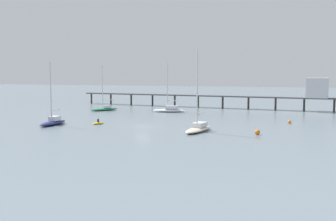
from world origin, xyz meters
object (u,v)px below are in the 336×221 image
(mooring_buoy_near, at_px, (290,122))
(sailboat_cream, at_px, (198,127))
(sailboat_navy, at_px, (53,121))
(sailboat_green, at_px, (104,108))
(dinghy_yellow, at_px, (98,123))
(mooring_buoy_far, at_px, (257,132))
(pier, at_px, (270,91))
(sailboat_white, at_px, (170,109))

(mooring_buoy_near, bearing_deg, sailboat_cream, -132.28)
(mooring_buoy_near, bearing_deg, sailboat_navy, -159.28)
(sailboat_navy, bearing_deg, sailboat_green, 97.75)
(dinghy_yellow, xyz_separation_m, mooring_buoy_far, (28.80, -3.97, 0.18))
(mooring_buoy_near, bearing_deg, mooring_buoy_far, -105.40)
(sailboat_cream, height_order, mooring_buoy_far, sailboat_cream)
(pier, bearing_deg, sailboat_cream, -101.19)
(dinghy_yellow, height_order, mooring_buoy_near, dinghy_yellow)
(mooring_buoy_far, bearing_deg, sailboat_navy, 179.33)
(sailboat_white, bearing_deg, dinghy_yellow, -102.54)
(pier, height_order, mooring_buoy_near, pier)
(sailboat_navy, bearing_deg, dinghy_yellow, 26.55)
(sailboat_cream, distance_m, sailboat_navy, 26.59)
(sailboat_navy, height_order, dinghy_yellow, sailboat_navy)
(sailboat_white, height_order, sailboat_navy, sailboat_white)
(pier, bearing_deg, sailboat_navy, -129.59)
(sailboat_navy, bearing_deg, mooring_buoy_near, 20.72)
(mooring_buoy_far, height_order, mooring_buoy_near, mooring_buoy_far)
(pier, xyz_separation_m, sailboat_cream, (-8.30, -41.96, -3.97))
(dinghy_yellow, distance_m, mooring_buoy_near, 35.10)
(pier, relative_size, mooring_buoy_near, 113.98)
(pier, height_order, sailboat_cream, sailboat_cream)
(sailboat_navy, bearing_deg, pier, 50.41)
(sailboat_navy, relative_size, mooring_buoy_near, 18.18)
(mooring_buoy_far, xyz_separation_m, mooring_buoy_near, (4.31, 15.64, -0.10))
(mooring_buoy_far, bearing_deg, sailboat_green, 144.82)
(mooring_buoy_far, bearing_deg, sailboat_cream, 176.04)
(pier, relative_size, sailboat_green, 6.24)
(sailboat_cream, distance_m, mooring_buoy_far, 9.35)
(pier, relative_size, dinghy_yellow, 28.85)
(mooring_buoy_far, distance_m, mooring_buoy_near, 16.22)
(sailboat_white, bearing_deg, sailboat_cream, -64.06)
(mooring_buoy_far, bearing_deg, pier, 91.38)
(mooring_buoy_far, relative_size, mooring_buoy_near, 1.33)
(sailboat_green, relative_size, dinghy_yellow, 4.62)
(sailboat_cream, xyz_separation_m, dinghy_yellow, (-19.48, 3.33, -0.48))
(mooring_buoy_near, bearing_deg, pier, 101.19)
(sailboat_green, distance_m, mooring_buoy_far, 48.53)
(pier, xyz_separation_m, sailboat_green, (-38.63, -14.65, -4.01))
(sailboat_green, distance_m, dinghy_yellow, 26.33)
(sailboat_white, xyz_separation_m, mooring_buoy_far, (23.20, -29.16, -0.31))
(sailboat_green, xyz_separation_m, sailboat_cream, (30.34, -27.31, 0.05))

